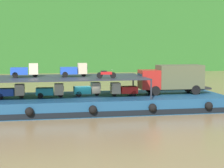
{
  "coord_description": "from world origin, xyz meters",
  "views": [
    {
      "loc": [
        -4.39,
        -37.39,
        6.76
      ],
      "look_at": [
        2.6,
        0.0,
        2.7
      ],
      "focal_mm": 59.1,
      "sensor_mm": 36.0,
      "label": 1
    }
  ],
  "objects": [
    {
      "name": "ground_plane",
      "position": [
        0.0,
        0.0,
        0.0
      ],
      "size": [
        400.0,
        400.0,
        0.0
      ],
      "primitive_type": "plane",
      "color": "olive"
    },
    {
      "name": "cargo_rack",
      "position": [
        -3.8,
        0.0,
        3.44
      ],
      "size": [
        19.26,
        7.37,
        2.0
      ],
      "color": "#232833",
      "rests_on": "cargo_barge"
    },
    {
      "name": "mini_truck_lower_bow",
      "position": [
        3.69,
        -0.54,
        2.19
      ],
      "size": [
        2.77,
        1.24,
        1.38
      ],
      "color": "red",
      "rests_on": "cargo_barge"
    },
    {
      "name": "mini_truck_upper_fore",
      "position": [
        -1.29,
        0.36,
        4.19
      ],
      "size": [
        2.74,
        1.21,
        1.38
      ],
      "color": "#1E47B7",
      "rests_on": "cargo_rack"
    },
    {
      "name": "mini_truck_lower_aft",
      "position": [
        -7.58,
        -0.13,
        2.19
      ],
      "size": [
        2.75,
        1.22,
        1.38
      ],
      "color": "#1E47B7",
      "rests_on": "cargo_barge"
    },
    {
      "name": "motorcycle_upper_port",
      "position": [
        1.61,
        -2.21,
        3.93
      ],
      "size": [
        1.9,
        0.55,
        0.87
      ],
      "color": "black",
      "rests_on": "cargo_rack"
    },
    {
      "name": "hillside_far_bank",
      "position": [
        0.0,
        64.38,
        16.24
      ],
      "size": [
        139.91,
        27.91,
        28.84
      ],
      "color": "#286023",
      "rests_on": "ground"
    },
    {
      "name": "cargo_barge",
      "position": [
        0.0,
        -0.04,
        0.75
      ],
      "size": [
        28.46,
        8.8,
        1.5
      ],
      "color": "navy",
      "rests_on": "ground"
    },
    {
      "name": "mini_truck_lower_fore",
      "position": [
        0.05,
        0.15,
        2.19
      ],
      "size": [
        2.76,
        1.24,
        1.38
      ],
      "color": "teal",
      "rests_on": "cargo_barge"
    },
    {
      "name": "covered_lorry",
      "position": [
        9.25,
        0.11,
        3.19
      ],
      "size": [
        7.88,
        2.36,
        3.1
      ],
      "color": "maroon",
      "rests_on": "cargo_barge"
    },
    {
      "name": "mini_truck_lower_mid",
      "position": [
        -3.73,
        -0.37,
        2.19
      ],
      "size": [
        2.79,
        1.29,
        1.38
      ],
      "color": "teal",
      "rests_on": "cargo_barge"
    },
    {
      "name": "mini_truck_upper_mid",
      "position": [
        -6.22,
        0.67,
        4.19
      ],
      "size": [
        2.78,
        1.26,
        1.38
      ],
      "color": "#1E47B7",
      "rests_on": "cargo_rack"
    }
  ]
}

